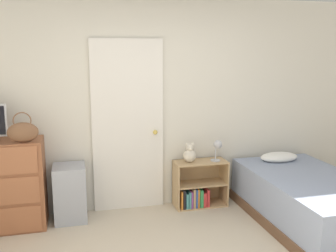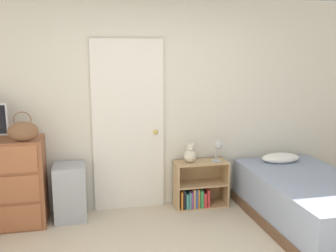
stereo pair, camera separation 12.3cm
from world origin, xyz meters
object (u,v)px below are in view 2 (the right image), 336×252
at_px(desk_lamp, 218,147).
at_px(bookshelf, 197,189).
at_px(storage_bin, 70,192).
at_px(bed, 310,202).
at_px(handbag, 23,131).
at_px(teddy_bear, 190,154).

bearing_deg(desk_lamp, bookshelf, 170.10).
height_order(storage_bin, bed, bed).
bearing_deg(handbag, desk_lamp, 4.07).
bearing_deg(storage_bin, handbag, -159.18).
xyz_separation_m(handbag, bookshelf, (1.97, 0.20, -0.87)).
relative_size(handbag, desk_lamp, 1.19).
bearing_deg(storage_bin, bed, -16.19).
bearing_deg(teddy_bear, storage_bin, -178.56).
xyz_separation_m(storage_bin, bed, (2.60, -0.75, -0.05)).
xyz_separation_m(storage_bin, desk_lamp, (1.78, -0.01, 0.44)).
distance_m(storage_bin, teddy_bear, 1.48).
bearing_deg(bed, handbag, 169.02).
height_order(storage_bin, teddy_bear, teddy_bear).
bearing_deg(bed, storage_bin, 163.81).
height_order(teddy_bear, bed, teddy_bear).
relative_size(bookshelf, teddy_bear, 2.70).
bearing_deg(handbag, teddy_bear, 6.15).
xyz_separation_m(teddy_bear, desk_lamp, (0.35, -0.04, 0.08)).
xyz_separation_m(handbag, bed, (3.03, -0.59, -0.82)).
bearing_deg(bookshelf, desk_lamp, -9.90).
bearing_deg(bookshelf, bed, -36.67).
bearing_deg(teddy_bear, desk_lamp, -7.23).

